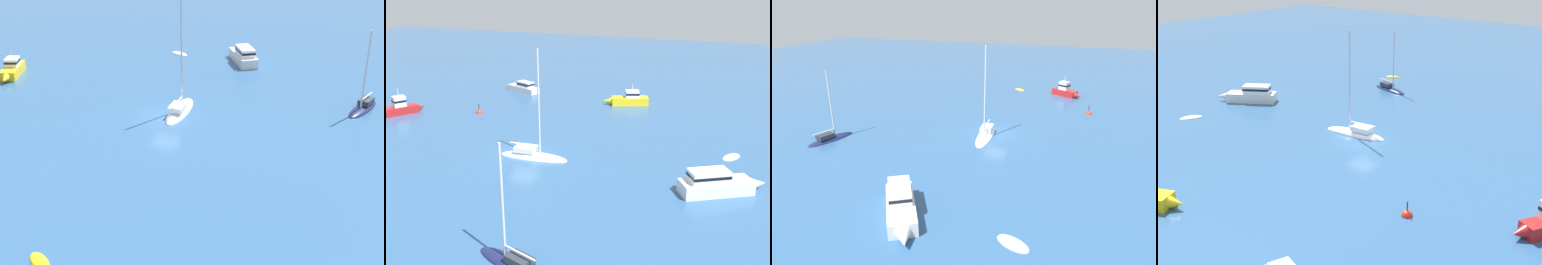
{
  "view_description": "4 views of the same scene",
  "coord_description": "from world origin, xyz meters",
  "views": [
    {
      "loc": [
        -16.99,
        39.73,
        18.74
      ],
      "look_at": [
        -3.91,
        3.78,
        0.76
      ],
      "focal_mm": 49.56,
      "sensor_mm": 36.0,
      "label": 1
    },
    {
      "loc": [
        -37.32,
        -20.06,
        16.41
      ],
      "look_at": [
        0.84,
        -5.24,
        2.37
      ],
      "focal_mm": 44.9,
      "sensor_mm": 36.0,
      "label": 2
    },
    {
      "loc": [
        8.83,
        -36.51,
        14.43
      ],
      "look_at": [
        -2.66,
        -3.35,
        0.95
      ],
      "focal_mm": 33.1,
      "sensor_mm": 36.0,
      "label": 3
    },
    {
      "loc": [
        37.33,
        27.3,
        17.69
      ],
      "look_at": [
        0.87,
        -0.85,
        0.85
      ],
      "focal_mm": 49.21,
      "sensor_mm": 36.0,
      "label": 4
    }
  ],
  "objects": [
    {
      "name": "launch",
      "position": [
        19.8,
        -4.7,
        0.69
      ],
      "size": [
        3.26,
        5.71,
        2.64
      ],
      "rotation": [
        0.0,
        0.0,
        1.94
      ],
      "color": "yellow",
      "rests_on": "ground"
    },
    {
      "name": "powerboat",
      "position": [
        -2.3,
        -17.91,
        0.82
      ],
      "size": [
        4.9,
        6.7,
        1.97
      ],
      "rotation": [
        0.0,
        0.0,
        5.26
      ],
      "color": "silver",
      "rests_on": "ground"
    },
    {
      "name": "channel_buoy",
      "position": [
        9.79,
        10.95,
        0.01
      ],
      "size": [
        0.81,
        0.81,
        1.48
      ],
      "color": "red",
      "rests_on": "ground"
    },
    {
      "name": "ketch",
      "position": [
        -16.38,
        -7.84,
        0.18
      ],
      "size": [
        3.03,
        5.59,
        7.85
      ],
      "rotation": [
        0.0,
        0.0,
        1.26
      ],
      "color": "#191E4C",
      "rests_on": "ground"
    },
    {
      "name": "ketch_1",
      "position": [
        -0.82,
        -1.46,
        0.18
      ],
      "size": [
        2.16,
        6.56,
        10.51
      ],
      "rotation": [
        0.0,
        0.0,
        4.79
      ],
      "color": "white",
      "rests_on": "ground"
    },
    {
      "name": "ground_plane",
      "position": [
        0.0,
        0.0,
        0.0
      ],
      "size": [
        160.0,
        160.0,
        0.0
      ],
      "primitive_type": "plane",
      "color": "#2D5684"
    },
    {
      "name": "tender",
      "position": [
        5.79,
        -18.37,
        0.0
      ],
      "size": [
        2.63,
        2.07,
        0.44
      ],
      "rotation": [
        0.0,
        0.0,
        2.69
      ],
      "color": "silver",
      "rests_on": "ground"
    },
    {
      "name": "motor_cruiser",
      "position": [
        6.24,
        19.22,
        0.78
      ],
      "size": [
        4.68,
        3.44,
        3.11
      ],
      "rotation": [
        0.0,
        0.0,
        5.74
      ],
      "color": "#B21E1E",
      "rests_on": "ground"
    },
    {
      "name": "launch_1",
      "position": [
        21.11,
        10.95,
        0.61
      ],
      "size": [
        3.3,
        6.23,
        1.49
      ],
      "rotation": [
        0.0,
        0.0,
        1.21
      ],
      "color": "silver",
      "rests_on": "ground"
    }
  ]
}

